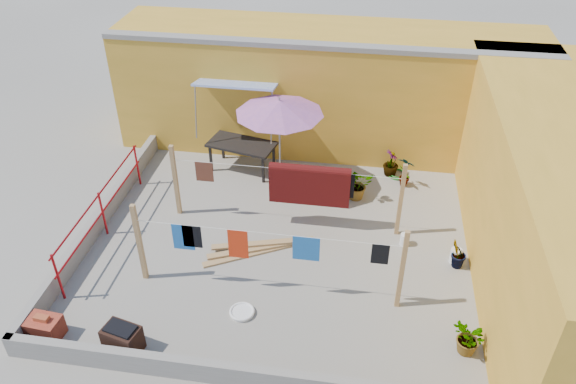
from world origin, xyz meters
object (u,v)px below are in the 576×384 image
Objects in this scene: white_basin at (242,312)px; water_jug_b at (405,239)px; brick_stack at (45,328)px; plant_back_a at (358,184)px; patio_umbrella at (279,108)px; water_jug_a at (456,256)px; outdoor_table at (242,146)px; brazier at (123,339)px; green_hose at (398,174)px.

water_jug_b reaches higher than white_basin.
water_jug_b is (3.03, 2.50, 0.10)m from white_basin.
brick_stack is 0.78× the size of plant_back_a.
patio_umbrella reaches higher than water_jug_a.
white_basin is 1.51× the size of water_jug_b.
plant_back_a reaches higher than white_basin.
water_jug_b is at bearing -30.44° from outdoor_table.
outdoor_table is 4.83× the size of water_jug_a.
brazier is at bearing -2.64° from brick_stack.
water_jug_b is 0.61× the size of green_hose.
outdoor_table is 4.81m from water_jug_b.
patio_umbrella is at bearing 89.75° from white_basin.
outdoor_table is 3.13m from plant_back_a.
patio_umbrella is 5.45× the size of white_basin.
brazier is at bearing -148.41° from white_basin.
white_basin is 6.01m from green_hose.
patio_umbrella is 4.04m from water_jug_b.
outdoor_table is at bearing 102.44° from white_basin.
water_jug_b is at bearing -29.75° from patio_umbrella.
plant_back_a is at bearing 65.03° from white_basin.
patio_umbrella is at bearing -160.14° from green_hose.
plant_back_a is at bearing 54.39° from brazier.
patio_umbrella is at bearing 150.25° from water_jug_b.
water_jug_a reaches higher than green_hose.
outdoor_table is at bearing -175.07° from green_hose.
brazier reaches higher than water_jug_b.
green_hose is at bearing 92.66° from water_jug_b.
water_jug_b is at bearing -87.34° from green_hose.
water_jug_b is at bearing 36.71° from brazier.
white_basin is 3.93m from water_jug_b.
water_jug_b is at bearing -55.38° from plant_back_a.
brick_stack is 1.27× the size of white_basin.
brick_stack is (-3.35, -5.29, -1.99)m from patio_umbrella.
brazier is at bearing -143.29° from water_jug_b.
brazier is at bearing -109.16° from patio_umbrella.
patio_umbrella is at bearing 152.26° from water_jug_a.
water_jug_b is at bearing 158.54° from water_jug_a.
plant_back_a is (3.76, 5.25, 0.12)m from brazier.
water_jug_a is at bearing 27.27° from white_basin.
plant_back_a is (1.90, -0.11, -1.82)m from patio_umbrella.
brick_stack is at bearing -162.30° from white_basin.
outdoor_table is at bearing 149.56° from water_jug_b.
white_basin is 0.61× the size of plant_back_a.
green_hose is at bearing 49.34° from plant_back_a.
patio_umbrella is at bearing 57.63° from brick_stack.
brazier is (-1.86, -5.36, -1.94)m from patio_umbrella.
white_basin is (1.09, -4.92, -0.67)m from outdoor_table.
patio_umbrella is 3.76m from green_hose.
white_basin is at bearing -118.87° from green_hose.
brazier is at bearing -126.56° from green_hose.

